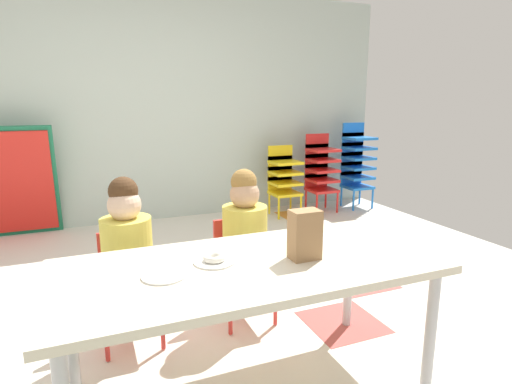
{
  "coord_description": "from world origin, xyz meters",
  "views": [
    {
      "loc": [
        -0.45,
        -2.37,
        1.3
      ],
      "look_at": [
        0.3,
        -0.54,
        0.87
      ],
      "focal_mm": 29.4,
      "sensor_mm": 36.0,
      "label": 1
    }
  ],
  "objects_px": {
    "seated_child_near_camera": "(127,246)",
    "folded_activity_table": "(5,183)",
    "kid_chair_blue_stack": "(356,161)",
    "paper_bag_brown": "(305,235)",
    "craft_table": "(249,274)",
    "donut_powdered_on_plate": "(214,257)",
    "kid_chair_red_stack": "(321,168)",
    "seated_child_middle_seat": "(244,232)",
    "kid_chair_yellow_stack": "(284,176)",
    "paper_plate_near_edge": "(214,261)",
    "paper_plate_center_table": "(164,275)"
  },
  "relations": [
    {
      "from": "paper_bag_brown",
      "to": "kid_chair_red_stack",
      "type": "bearing_deg",
      "value": 57.69
    },
    {
      "from": "kid_chair_red_stack",
      "to": "kid_chair_blue_stack",
      "type": "xyz_separation_m",
      "value": [
        0.51,
        0.0,
        0.06
      ]
    },
    {
      "from": "donut_powdered_on_plate",
      "to": "seated_child_middle_seat",
      "type": "bearing_deg",
      "value": 57.64
    },
    {
      "from": "donut_powdered_on_plate",
      "to": "kid_chair_red_stack",
      "type": "bearing_deg",
      "value": 51.23
    },
    {
      "from": "kid_chair_blue_stack",
      "to": "paper_plate_near_edge",
      "type": "height_order",
      "value": "kid_chair_blue_stack"
    },
    {
      "from": "craft_table",
      "to": "kid_chair_blue_stack",
      "type": "xyz_separation_m",
      "value": [
        2.48,
        2.68,
        0.01
      ]
    },
    {
      "from": "seated_child_near_camera",
      "to": "kid_chair_red_stack",
      "type": "distance_m",
      "value": 3.19
    },
    {
      "from": "paper_plate_center_table",
      "to": "donut_powdered_on_plate",
      "type": "xyz_separation_m",
      "value": [
        0.23,
        0.07,
        0.02
      ]
    },
    {
      "from": "kid_chair_yellow_stack",
      "to": "paper_bag_brown",
      "type": "distance_m",
      "value": 3.01
    },
    {
      "from": "paper_bag_brown",
      "to": "folded_activity_table",
      "type": "bearing_deg",
      "value": 118.06
    },
    {
      "from": "seated_child_near_camera",
      "to": "kid_chair_yellow_stack",
      "type": "xyz_separation_m",
      "value": [
        1.93,
        2.08,
        -0.1
      ]
    },
    {
      "from": "seated_child_near_camera",
      "to": "kid_chair_yellow_stack",
      "type": "distance_m",
      "value": 2.84
    },
    {
      "from": "kid_chair_red_stack",
      "to": "seated_child_near_camera",
      "type": "bearing_deg",
      "value": -139.32
    },
    {
      "from": "craft_table",
      "to": "seated_child_near_camera",
      "type": "height_order",
      "value": "seated_child_near_camera"
    },
    {
      "from": "folded_activity_table",
      "to": "donut_powdered_on_plate",
      "type": "distance_m",
      "value": 3.09
    },
    {
      "from": "paper_plate_center_table",
      "to": "kid_chair_blue_stack",
      "type": "bearing_deg",
      "value": 43.42
    },
    {
      "from": "seated_child_near_camera",
      "to": "paper_plate_near_edge",
      "type": "xyz_separation_m",
      "value": [
        0.31,
        -0.54,
        0.07
      ]
    },
    {
      "from": "craft_table",
      "to": "kid_chair_red_stack",
      "type": "relative_size",
      "value": 1.79
    },
    {
      "from": "seated_child_near_camera",
      "to": "folded_activity_table",
      "type": "height_order",
      "value": "folded_activity_table"
    },
    {
      "from": "kid_chair_yellow_stack",
      "to": "kid_chair_blue_stack",
      "type": "bearing_deg",
      "value": 0.03
    },
    {
      "from": "craft_table",
      "to": "folded_activity_table",
      "type": "relative_size",
      "value": 1.51
    },
    {
      "from": "kid_chair_red_stack",
      "to": "seated_child_middle_seat",
      "type": "bearing_deg",
      "value": -130.28
    },
    {
      "from": "folded_activity_table",
      "to": "paper_plate_center_table",
      "type": "height_order",
      "value": "folded_activity_table"
    },
    {
      "from": "kid_chair_blue_stack",
      "to": "seated_child_near_camera",
      "type": "bearing_deg",
      "value": -144.6
    },
    {
      "from": "kid_chair_blue_stack",
      "to": "folded_activity_table",
      "type": "height_order",
      "value": "folded_activity_table"
    },
    {
      "from": "kid_chair_blue_stack",
      "to": "folded_activity_table",
      "type": "xyz_separation_m",
      "value": [
        -3.81,
        0.22,
        -0.04
      ]
    },
    {
      "from": "kid_chair_red_stack",
      "to": "paper_bag_brown",
      "type": "height_order",
      "value": "kid_chair_red_stack"
    },
    {
      "from": "seated_child_near_camera",
      "to": "kid_chair_red_stack",
      "type": "bearing_deg",
      "value": 40.68
    },
    {
      "from": "craft_table",
      "to": "kid_chair_blue_stack",
      "type": "distance_m",
      "value": 3.65
    },
    {
      "from": "kid_chair_red_stack",
      "to": "paper_bag_brown",
      "type": "relative_size",
      "value": 4.18
    },
    {
      "from": "kid_chair_red_stack",
      "to": "paper_bag_brown",
      "type": "distance_m",
      "value": 3.24
    },
    {
      "from": "kid_chair_blue_stack",
      "to": "paper_bag_brown",
      "type": "distance_m",
      "value": 3.53
    },
    {
      "from": "seated_child_middle_seat",
      "to": "kid_chair_red_stack",
      "type": "relative_size",
      "value": 1.0
    },
    {
      "from": "folded_activity_table",
      "to": "seated_child_near_camera",
      "type": "bearing_deg",
      "value": -69.09
    },
    {
      "from": "kid_chair_red_stack",
      "to": "paper_plate_near_edge",
      "type": "distance_m",
      "value": 3.37
    },
    {
      "from": "kid_chair_blue_stack",
      "to": "paper_bag_brown",
      "type": "xyz_separation_m",
      "value": [
        -2.24,
        -2.73,
        0.15
      ]
    },
    {
      "from": "kid_chair_blue_stack",
      "to": "donut_powdered_on_plate",
      "type": "xyz_separation_m",
      "value": [
        -2.62,
        -2.63,
        0.06
      ]
    },
    {
      "from": "folded_activity_table",
      "to": "donut_powdered_on_plate",
      "type": "xyz_separation_m",
      "value": [
        1.19,
        -2.85,
        0.1
      ]
    },
    {
      "from": "craft_table",
      "to": "paper_plate_near_edge",
      "type": "relative_size",
      "value": 9.14
    },
    {
      "from": "paper_bag_brown",
      "to": "paper_plate_center_table",
      "type": "height_order",
      "value": "paper_bag_brown"
    },
    {
      "from": "paper_plate_center_table",
      "to": "paper_plate_near_edge",
      "type": "bearing_deg",
      "value": 16.21
    },
    {
      "from": "craft_table",
      "to": "seated_child_middle_seat",
      "type": "bearing_deg",
      "value": 71.18
    },
    {
      "from": "paper_bag_brown",
      "to": "craft_table",
      "type": "bearing_deg",
      "value": 169.21
    },
    {
      "from": "craft_table",
      "to": "donut_powdered_on_plate",
      "type": "xyz_separation_m",
      "value": [
        -0.14,
        0.06,
        0.08
      ]
    },
    {
      "from": "seated_child_middle_seat",
      "to": "folded_activity_table",
      "type": "bearing_deg",
      "value": 123.71
    },
    {
      "from": "kid_chair_yellow_stack",
      "to": "paper_plate_near_edge",
      "type": "xyz_separation_m",
      "value": [
        -1.62,
        -2.62,
        0.17
      ]
    },
    {
      "from": "donut_powdered_on_plate",
      "to": "paper_bag_brown",
      "type": "bearing_deg",
      "value": -15.55
    },
    {
      "from": "kid_chair_blue_stack",
      "to": "kid_chair_red_stack",
      "type": "bearing_deg",
      "value": -179.98
    },
    {
      "from": "paper_plate_near_edge",
      "to": "seated_child_middle_seat",
      "type": "bearing_deg",
      "value": 57.64
    },
    {
      "from": "seated_child_middle_seat",
      "to": "paper_bag_brown",
      "type": "distance_m",
      "value": 0.67
    }
  ]
}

